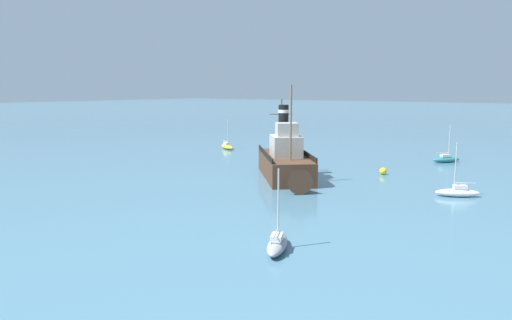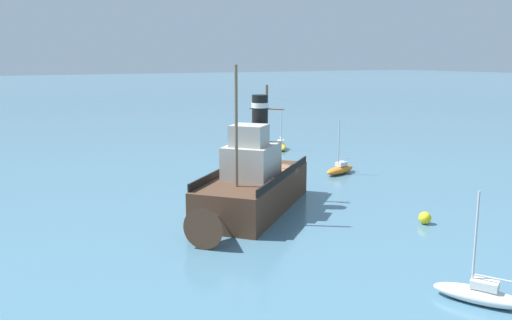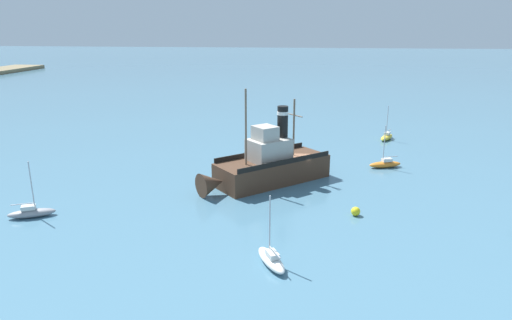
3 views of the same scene
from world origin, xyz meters
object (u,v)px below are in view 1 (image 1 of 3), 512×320
Objects in this scene: sailboat_yellow at (227,146)px; sailboat_teal at (446,159)px; old_tugboat at (286,162)px; mooring_buoy at (383,171)px; sailboat_orange at (293,155)px; sailboat_white at (458,192)px; sailboat_grey at (277,244)px.

sailboat_yellow and sailboat_teal have the same top height.
mooring_buoy is at bearing -132.60° from old_tugboat.
sailboat_orange is 6.24× the size of mooring_buoy.
old_tugboat is at bearing 47.40° from mooring_buoy.
old_tugboat is 2.65× the size of sailboat_teal.
sailboat_teal is (-18.05, -8.70, 0.00)m from sailboat_orange.
sailboat_teal and sailboat_white have the same top height.
sailboat_grey is 40.50m from sailboat_teal.
mooring_buoy is at bearing 166.76° from sailboat_yellow.
sailboat_grey is (-11.40, 18.98, -1.40)m from old_tugboat.
sailboat_white is (-37.36, 12.99, 0.00)m from sailboat_yellow.
sailboat_grey is 1.00× the size of sailboat_teal.
old_tugboat is 2.65× the size of sailboat_orange.
sailboat_grey is at bearing 75.35° from sailboat_white.
sailboat_orange is 20.04m from sailboat_teal.
mooring_buoy is at bearing -34.60° from sailboat_white.
sailboat_yellow is 6.24× the size of mooring_buoy.
sailboat_white reaches higher than mooring_buoy.
sailboat_teal is at bearing -168.26° from sailboat_yellow.
sailboat_grey and sailboat_teal have the same top height.
sailboat_grey and sailboat_yellow have the same top height.
sailboat_yellow is at bearing -36.07° from old_tugboat.
sailboat_yellow reaches higher than mooring_buoy.
sailboat_orange is 1.00× the size of sailboat_teal.
sailboat_white is (-5.47, -20.93, 0.00)m from sailboat_grey.
sailboat_grey reaches higher than mooring_buoy.
old_tugboat is 11.38m from mooring_buoy.
mooring_buoy is at bearing 162.78° from sailboat_orange.
old_tugboat is 2.65× the size of sailboat_grey.
sailboat_grey is at bearing 133.24° from sailboat_yellow.
sailboat_white is 11.21m from mooring_buoy.
sailboat_yellow and sailboat_white have the same top height.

